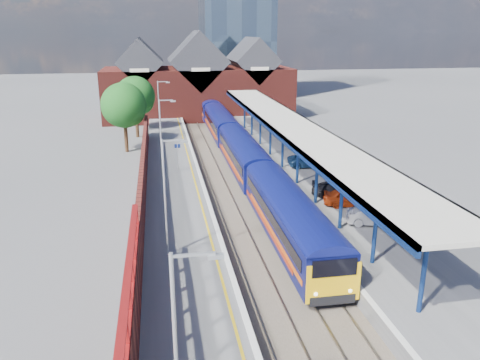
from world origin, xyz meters
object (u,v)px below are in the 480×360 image
object	(u,v)px
lamp_post_c	(162,133)
lamp_post_b	(167,191)
parked_car_dark	(336,190)
platform_sign	(178,152)
parked_car_silver	(375,216)
lamp_post_a	(180,348)
parked_car_blue	(311,160)
lamp_post_d	(160,106)
parked_car_red	(351,197)
train	(231,136)

from	to	relation	value
lamp_post_c	lamp_post_b	bearing A→B (deg)	-90.00
lamp_post_b	parked_car_dark	world-z (taller)	lamp_post_b
platform_sign	parked_car_silver	distance (m)	20.27
lamp_post_a	lamp_post_b	distance (m)	14.00
parked_car_silver	parked_car_blue	size ratio (longest dim) A/B	0.85
lamp_post_b	parked_car_dark	size ratio (longest dim) A/B	1.81
platform_sign	lamp_post_d	bearing A→B (deg)	95.56
parked_car_blue	lamp_post_a	bearing A→B (deg)	159.62
lamp_post_b	platform_sign	xyz separation A→B (m)	(1.36, 18.00, -2.30)
parked_car_red	parked_car_silver	world-z (taller)	parked_car_red
parked_car_red	lamp_post_a	bearing A→B (deg)	161.52
train	parked_car_dark	xyz separation A→B (m)	(5.56, -18.79, -0.56)
parked_car_dark	parked_car_blue	xyz separation A→B (m)	(0.77, 8.68, 0.07)
lamp_post_b	parked_car_silver	xyz separation A→B (m)	(13.94, 2.14, -3.36)
lamp_post_c	platform_sign	distance (m)	3.34
lamp_post_c	lamp_post_d	world-z (taller)	same
lamp_post_c	lamp_post_d	xyz separation A→B (m)	(0.00, 16.00, 0.00)
train	parked_car_dark	bearing A→B (deg)	-73.52
train	lamp_post_b	bearing A→B (deg)	-106.31
parked_car_blue	platform_sign	bearing A→B (deg)	88.80
train	parked_car_dark	world-z (taller)	train
lamp_post_c	parked_car_blue	distance (m)	14.60
lamp_post_d	parked_car_blue	size ratio (longest dim) A/B	1.55
parked_car_dark	train	bearing A→B (deg)	36.39
lamp_post_b	parked_car_dark	distance (m)	16.02
train	lamp_post_c	size ratio (longest dim) A/B	9.42
parked_car_red	parked_car_dark	size ratio (longest dim) A/B	1.07
lamp_post_c	parked_car_blue	size ratio (longest dim) A/B	1.55
lamp_post_c	lamp_post_a	bearing A→B (deg)	-90.00
lamp_post_d	parked_car_silver	distance (m)	33.12
lamp_post_c	parked_car_dark	distance (m)	15.96
lamp_post_a	parked_car_silver	xyz separation A→B (m)	(13.94, 16.14, -3.36)
train	parked_car_silver	world-z (taller)	train
lamp_post_b	parked_car_red	bearing A→B (deg)	22.90
lamp_post_c	parked_car_dark	bearing A→B (deg)	-30.62
lamp_post_a	lamp_post_c	xyz separation A→B (m)	(0.00, 30.00, 0.00)
train	lamp_post_d	distance (m)	9.82
lamp_post_a	parked_car_dark	size ratio (longest dim) A/B	1.81
lamp_post_a	parked_car_dark	world-z (taller)	lamp_post_a
lamp_post_a	parked_car_silver	size ratio (longest dim) A/B	1.82
lamp_post_b	lamp_post_d	xyz separation A→B (m)	(0.00, 32.00, 0.00)
lamp_post_a	lamp_post_d	size ratio (longest dim) A/B	1.00
platform_sign	parked_car_blue	distance (m)	12.93
lamp_post_c	parked_car_silver	xyz separation A→B (m)	(13.94, -13.86, -3.36)
parked_car_silver	lamp_post_d	bearing A→B (deg)	40.94
platform_sign	parked_car_silver	world-z (taller)	platform_sign
parked_car_red	parked_car_dark	distance (m)	2.28
lamp_post_a	platform_sign	xyz separation A→B (m)	(1.36, 32.00, -2.30)
train	lamp_post_a	size ratio (longest dim) A/B	9.42
lamp_post_c	platform_sign	bearing A→B (deg)	55.74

